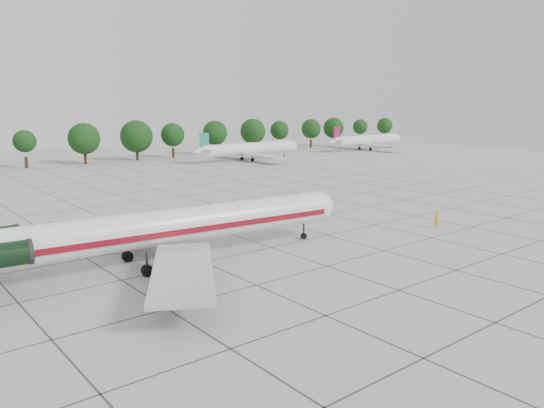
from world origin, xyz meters
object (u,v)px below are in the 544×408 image
(main_airliner, at_px, (142,230))
(bg_airliner_d, at_px, (250,149))
(ground_crew, at_px, (436,220))
(bg_airliner_e, at_px, (367,140))

(main_airliner, height_order, bg_airliner_d, main_airliner)
(ground_crew, bearing_deg, main_airliner, -53.66)
(ground_crew, distance_m, bg_airliner_e, 102.83)
(bg_airliner_e, bearing_deg, ground_crew, -134.39)
(bg_airliner_d, bearing_deg, main_airliner, -132.73)
(main_airliner, xyz_separation_m, ground_crew, (33.41, -7.58, -2.46))
(main_airliner, xyz_separation_m, bg_airliner_d, (59.64, 64.55, -0.53))
(ground_crew, xyz_separation_m, bg_airliner_d, (26.22, 72.12, 1.93))
(ground_crew, relative_size, bg_airliner_d, 0.07)
(main_airliner, bearing_deg, bg_airliner_e, 37.24)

